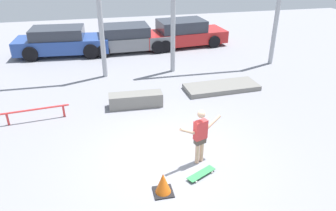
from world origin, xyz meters
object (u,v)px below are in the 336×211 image
object	(u,v)px
skateboarder	(200,134)
skateboard	(201,174)
grind_rail	(36,111)
traffic_cone	(163,184)
parked_car_red	(183,33)
grind_box	(136,100)
parked_car_blue	(61,41)
manual_pad	(221,87)
parked_car_grey	(127,38)

from	to	relation	value
skateboarder	skateboard	distance (m)	0.97
grind_rail	traffic_cone	xyz separation A→B (m)	(3.27, -4.14, -0.07)
skateboarder	parked_car_red	bearing A→B (deg)	56.51
skateboarder	grind_box	distance (m)	3.77
grind_rail	parked_car_blue	bearing A→B (deg)	86.92
grind_box	skateboard	bearing A→B (deg)	-75.21
parked_car_red	skateboarder	bearing A→B (deg)	-108.39
parked_car_red	manual_pad	bearing A→B (deg)	-96.41
skateboard	parked_car_grey	distance (m)	10.68
parked_car_red	parked_car_grey	bearing A→B (deg)	177.74
grind_box	parked_car_red	world-z (taller)	parked_car_red
skateboard	manual_pad	distance (m)	5.36
manual_pad	parked_car_red	bearing A→B (deg)	89.55
traffic_cone	parked_car_blue	bearing A→B (deg)	104.84
parked_car_red	traffic_cone	bearing A→B (deg)	-112.88
parked_car_blue	traffic_cone	bearing A→B (deg)	-71.34
grind_rail	parked_car_grey	world-z (taller)	parked_car_grey
skateboarder	parked_car_blue	bearing A→B (deg)	90.99
skateboard	manual_pad	size ratio (longest dim) A/B	0.28
parked_car_blue	parked_car_red	distance (m)	6.32
skateboard	parked_car_red	distance (m)	11.11
manual_pad	parked_car_red	world-z (taller)	parked_car_red
grind_box	parked_car_red	bearing A→B (deg)	62.82
parked_car_blue	parked_car_red	xyz separation A→B (m)	(6.32, 0.26, -0.00)
manual_pad	parked_car_grey	world-z (taller)	parked_car_grey
skateboarder	traffic_cone	world-z (taller)	skateboarder
skateboard	skateboarder	bearing A→B (deg)	50.36
parked_car_grey	traffic_cone	world-z (taller)	parked_car_grey
skateboarder	manual_pad	distance (m)	4.86
parked_car_grey	grind_box	bearing A→B (deg)	-94.98
grind_box	traffic_cone	xyz separation A→B (m)	(0.05, -4.48, 0.02)
skateboarder	manual_pad	bearing A→B (deg)	41.43
skateboard	traffic_cone	distance (m)	1.12
skateboard	traffic_cone	size ratio (longest dim) A/B	1.50
manual_pad	parked_car_blue	size ratio (longest dim) A/B	0.62
skateboarder	grind_rail	distance (m)	5.47
parked_car_red	traffic_cone	xyz separation A→B (m)	(-3.41, -11.22, -0.41)
parked_car_red	traffic_cone	distance (m)	11.74
grind_box	grind_rail	distance (m)	3.24
parked_car_blue	traffic_cone	size ratio (longest dim) A/B	8.59
manual_pad	grind_rail	size ratio (longest dim) A/B	1.39
grind_rail	traffic_cone	distance (m)	5.28
manual_pad	grind_rail	xyz separation A→B (m)	(-6.64, -1.07, 0.24)
skateboard	grind_box	size ratio (longest dim) A/B	0.44
manual_pad	traffic_cone	bearing A→B (deg)	-122.86
grind_box	grind_rail	bearing A→B (deg)	-174.03
manual_pad	parked_car_blue	world-z (taller)	parked_car_blue
skateboard	grind_box	distance (m)	4.24
parked_car_blue	parked_car_red	bearing A→B (deg)	6.15
grind_rail	parked_car_red	bearing A→B (deg)	46.64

